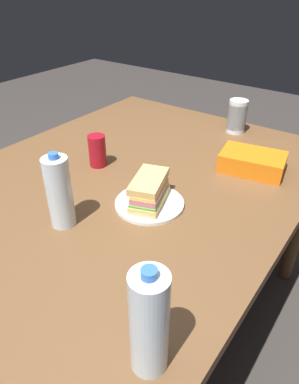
{
  "coord_description": "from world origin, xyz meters",
  "views": [
    {
      "loc": [
        -0.77,
        -0.71,
        1.4
      ],
      "look_at": [
        -0.02,
        -0.17,
        0.81
      ],
      "focal_mm": 32.89,
      "sensor_mm": 36.0,
      "label": 1
    }
  ],
  "objects_px": {
    "paper_plate": "(149,203)",
    "chip_bag": "(252,162)",
    "water_bottle_tall": "(149,323)",
    "dining_table": "(116,205)",
    "water_bottle_spare": "(59,192)",
    "soda_can_red": "(97,151)",
    "sandwich": "(149,191)",
    "plastic_cup_stack": "(237,116)"
  },
  "relations": [
    {
      "from": "water_bottle_tall",
      "to": "soda_can_red",
      "type": "bearing_deg",
      "value": 49.85
    },
    {
      "from": "soda_can_red",
      "to": "chip_bag",
      "type": "xyz_separation_m",
      "value": [
        0.31,
        -0.49,
        -0.03
      ]
    },
    {
      "from": "sandwich",
      "to": "water_bottle_tall",
      "type": "height_order",
      "value": "water_bottle_tall"
    },
    {
      "from": "paper_plate",
      "to": "sandwich",
      "type": "relative_size",
      "value": 1.11
    },
    {
      "from": "dining_table",
      "to": "water_bottle_tall",
      "type": "distance_m",
      "value": 0.69
    },
    {
      "from": "paper_plate",
      "to": "sandwich",
      "type": "distance_m",
      "value": 0.05
    },
    {
      "from": "paper_plate",
      "to": "plastic_cup_stack",
      "type": "bearing_deg",
      "value": 2.48
    },
    {
      "from": "paper_plate",
      "to": "soda_can_red",
      "type": "relative_size",
      "value": 1.82
    },
    {
      "from": "chip_bag",
      "to": "water_bottle_tall",
      "type": "height_order",
      "value": "water_bottle_tall"
    },
    {
      "from": "paper_plate",
      "to": "water_bottle_tall",
      "type": "bearing_deg",
      "value": -143.95
    },
    {
      "from": "paper_plate",
      "to": "chip_bag",
      "type": "relative_size",
      "value": 0.97
    },
    {
      "from": "water_bottle_tall",
      "to": "water_bottle_spare",
      "type": "xyz_separation_m",
      "value": [
        0.21,
        0.47,
        -0.01
      ]
    },
    {
      "from": "sandwich",
      "to": "dining_table",
      "type": "bearing_deg",
      "value": 84.52
    },
    {
      "from": "dining_table",
      "to": "water_bottle_spare",
      "type": "distance_m",
      "value": 0.31
    },
    {
      "from": "chip_bag",
      "to": "water_bottle_tall",
      "type": "xyz_separation_m",
      "value": [
        -0.84,
        -0.14,
        0.08
      ]
    },
    {
      "from": "plastic_cup_stack",
      "to": "water_bottle_spare",
      "type": "xyz_separation_m",
      "value": [
        -0.95,
        0.12,
        0.04
      ]
    },
    {
      "from": "sandwich",
      "to": "soda_can_red",
      "type": "relative_size",
      "value": 1.64
    },
    {
      "from": "chip_bag",
      "to": "plastic_cup_stack",
      "type": "xyz_separation_m",
      "value": [
        0.31,
        0.21,
        0.04
      ]
    },
    {
      "from": "chip_bag",
      "to": "soda_can_red",
      "type": "bearing_deg",
      "value": 21.61
    },
    {
      "from": "soda_can_red",
      "to": "chip_bag",
      "type": "bearing_deg",
      "value": -57.98
    },
    {
      "from": "soda_can_red",
      "to": "chip_bag",
      "type": "height_order",
      "value": "soda_can_red"
    },
    {
      "from": "paper_plate",
      "to": "water_bottle_spare",
      "type": "xyz_separation_m",
      "value": [
        -0.23,
        0.15,
        0.1
      ]
    },
    {
      "from": "plastic_cup_stack",
      "to": "water_bottle_spare",
      "type": "distance_m",
      "value": 0.95
    },
    {
      "from": "sandwich",
      "to": "chip_bag",
      "type": "relative_size",
      "value": 0.87
    },
    {
      "from": "chip_bag",
      "to": "water_bottle_tall",
      "type": "relative_size",
      "value": 0.92
    },
    {
      "from": "dining_table",
      "to": "plastic_cup_stack",
      "type": "distance_m",
      "value": 0.73
    },
    {
      "from": "water_bottle_tall",
      "to": "water_bottle_spare",
      "type": "height_order",
      "value": "water_bottle_tall"
    },
    {
      "from": "paper_plate",
      "to": "soda_can_red",
      "type": "bearing_deg",
      "value": 72.15
    },
    {
      "from": "dining_table",
      "to": "paper_plate",
      "type": "relative_size",
      "value": 7.5
    },
    {
      "from": "water_bottle_tall",
      "to": "water_bottle_spare",
      "type": "distance_m",
      "value": 0.51
    },
    {
      "from": "soda_can_red",
      "to": "water_bottle_tall",
      "type": "distance_m",
      "value": 0.83
    },
    {
      "from": "soda_can_red",
      "to": "water_bottle_tall",
      "type": "xyz_separation_m",
      "value": [
        -0.53,
        -0.63,
        0.06
      ]
    },
    {
      "from": "dining_table",
      "to": "water_bottle_tall",
      "type": "xyz_separation_m",
      "value": [
        -0.45,
        -0.48,
        0.2
      ]
    },
    {
      "from": "water_bottle_tall",
      "to": "plastic_cup_stack",
      "type": "xyz_separation_m",
      "value": [
        1.15,
        0.35,
        -0.04
      ]
    },
    {
      "from": "dining_table",
      "to": "water_bottle_spare",
      "type": "bearing_deg",
      "value": -176.68
    },
    {
      "from": "paper_plate",
      "to": "soda_can_red",
      "type": "height_order",
      "value": "soda_can_red"
    },
    {
      "from": "soda_can_red",
      "to": "chip_bag",
      "type": "relative_size",
      "value": 0.53
    },
    {
      "from": "dining_table",
      "to": "sandwich",
      "type": "xyz_separation_m",
      "value": [
        -0.02,
        -0.16,
        0.13
      ]
    },
    {
      "from": "paper_plate",
      "to": "plastic_cup_stack",
      "type": "relative_size",
      "value": 1.49
    },
    {
      "from": "soda_can_red",
      "to": "plastic_cup_stack",
      "type": "bearing_deg",
      "value": -25.08
    },
    {
      "from": "paper_plate",
      "to": "dining_table",
      "type": "bearing_deg",
      "value": 83.62
    },
    {
      "from": "dining_table",
      "to": "paper_plate",
      "type": "distance_m",
      "value": 0.19
    }
  ]
}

